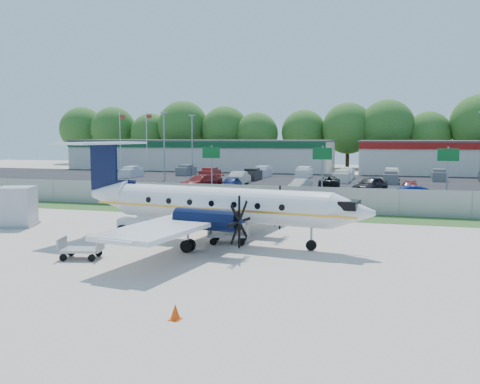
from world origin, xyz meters
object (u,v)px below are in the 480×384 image
(pushback_tug, at_px, (144,222))
(aircraft, at_px, (215,204))
(baggage_cart_near, at_px, (229,234))
(baggage_cart_far, at_px, (81,249))
(service_container, at_px, (16,208))

(pushback_tug, bearing_deg, aircraft, -13.85)
(baggage_cart_near, xyz_separation_m, baggage_cart_far, (-5.71, -5.61, -0.06))
(baggage_cart_far, xyz_separation_m, service_container, (-9.44, 7.04, 0.73))
(aircraft, xyz_separation_m, pushback_tug, (-5.03, 1.24, -1.47))
(baggage_cart_far, bearing_deg, baggage_cart_near, 44.49)
(baggage_cart_near, height_order, baggage_cart_far, baggage_cart_near)
(baggage_cart_near, height_order, service_container, service_container)
(pushback_tug, relative_size, baggage_cart_near, 1.13)
(aircraft, bearing_deg, pushback_tug, 166.15)
(baggage_cart_near, bearing_deg, pushback_tug, 166.39)
(pushback_tug, bearing_deg, baggage_cart_far, -88.66)
(aircraft, height_order, pushback_tug, aircraft)
(service_container, bearing_deg, baggage_cart_near, -5.38)
(baggage_cart_far, bearing_deg, pushback_tug, 91.34)
(baggage_cart_near, relative_size, baggage_cart_far, 1.10)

